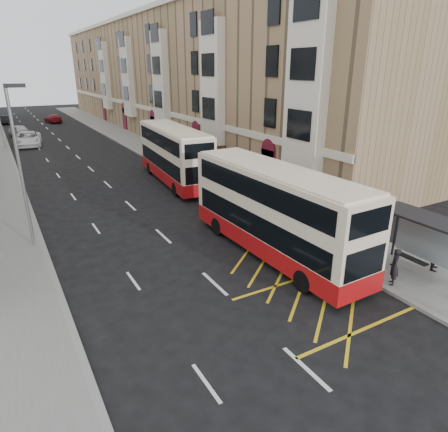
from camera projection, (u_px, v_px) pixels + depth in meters
ground at (268, 334)px, 14.12m from camera, size 200.00×200.00×0.00m
pavement_right at (164, 155)px, 42.19m from camera, size 4.00×120.00×0.15m
kerb_right at (146, 157)px, 41.26m from camera, size 0.25×120.00×0.15m
kerb_left at (17, 171)px, 35.68m from camera, size 0.25×120.00×0.15m
road_markings at (61, 141)px, 50.69m from camera, size 10.00×110.00×0.01m
terrace_right at (166, 77)px, 55.28m from camera, size 10.75×79.00×15.25m
bus_shelter at (436, 236)px, 16.93m from camera, size 1.65×4.25×2.70m
guard_railing at (301, 226)px, 21.40m from camera, size 0.06×6.56×1.01m
street_lamp_near at (20, 160)px, 19.29m from camera, size 0.93×0.18×8.00m
double_decker_front at (275, 212)px, 19.34m from camera, size 2.80×11.16×4.43m
double_decker_rear at (174, 155)px, 31.85m from camera, size 3.45×11.30×4.44m
pedestrian_near at (394, 267)px, 16.77m from camera, size 0.71×0.69×1.64m
pedestrian_mid at (439, 253)px, 18.01m from camera, size 0.99×0.91×1.65m
pedestrian_far at (282, 213)px, 22.89m from camera, size 1.03×0.61×1.64m
white_van at (28, 139)px, 47.35m from camera, size 3.49×6.26×1.66m
car_silver at (20, 131)px, 53.26m from camera, size 2.98×4.96×1.58m
car_dark at (5, 120)px, 65.70m from camera, size 2.19×4.11×1.29m
car_red at (53, 118)px, 67.28m from camera, size 2.61×4.94×1.37m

